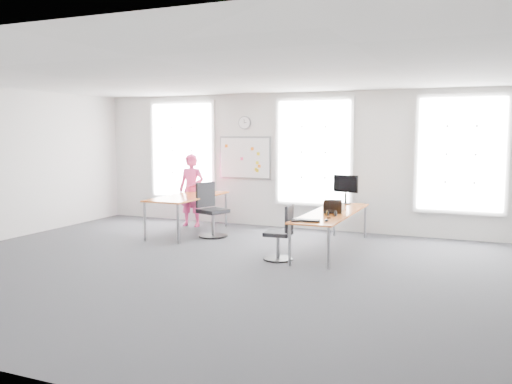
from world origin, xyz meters
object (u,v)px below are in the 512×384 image
at_px(headphones, 331,213).
at_px(chair_left, 211,213).
at_px(chair_right, 281,236).
at_px(monitor, 346,187).
at_px(desk_right, 332,215).
at_px(person, 191,190).
at_px(keyboard, 306,221).
at_px(desk_left, 188,199).

bearing_deg(headphones, chair_left, -174.92).
relative_size(chair_right, monitor, 1.59).
distance_m(desk_right, chair_right, 1.26).
bearing_deg(person, chair_right, -41.57).
height_order(person, headphones, person).
distance_m(chair_right, monitor, 2.45).
bearing_deg(keyboard, monitor, 73.01).
relative_size(chair_right, chair_left, 0.84).
height_order(desk_right, chair_right, chair_right).
xyz_separation_m(chair_right, headphones, (0.67, 0.66, 0.34)).
relative_size(desk_right, monitor, 4.90).
bearing_deg(desk_left, desk_right, -7.59).
distance_m(chair_right, chair_left, 2.47).
distance_m(desk_right, chair_left, 2.64).
distance_m(person, monitor, 3.56).
xyz_separation_m(desk_left, keyboard, (3.13, -1.61, -0.03)).
bearing_deg(monitor, keyboard, -80.82).
xyz_separation_m(desk_left, chair_right, (2.68, -1.53, -0.33)).
bearing_deg(desk_left, person, 114.96).
distance_m(chair_left, monitor, 2.79).
xyz_separation_m(desk_right, person, (-3.60, 1.20, 0.17)).
distance_m(desk_right, desk_left, 3.27).
height_order(keyboard, monitor, monitor).
relative_size(desk_right, keyboard, 6.15).
xyz_separation_m(keyboard, headphones, (0.22, 0.74, 0.04)).
relative_size(desk_left, person, 1.33).
distance_m(chair_right, person, 3.83).
bearing_deg(monitor, desk_left, -155.54).
bearing_deg(person, desk_left, -69.46).
xyz_separation_m(person, monitor, (3.55, 0.01, 0.22)).
distance_m(person, headphones, 4.05).
distance_m(keyboard, headphones, 0.77).
bearing_deg(chair_right, desk_left, -124.45).
xyz_separation_m(desk_right, headphones, (0.10, -0.44, 0.09)).
relative_size(chair_left, headphones, 6.05).
height_order(chair_right, chair_left, chair_left).
bearing_deg(desk_right, keyboard, -95.59).
height_order(chair_right, monitor, monitor).
relative_size(desk_left, chair_right, 2.36).
distance_m(chair_left, person, 1.39).
bearing_deg(monitor, chair_left, -149.31).
bearing_deg(person, chair_left, -47.64).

